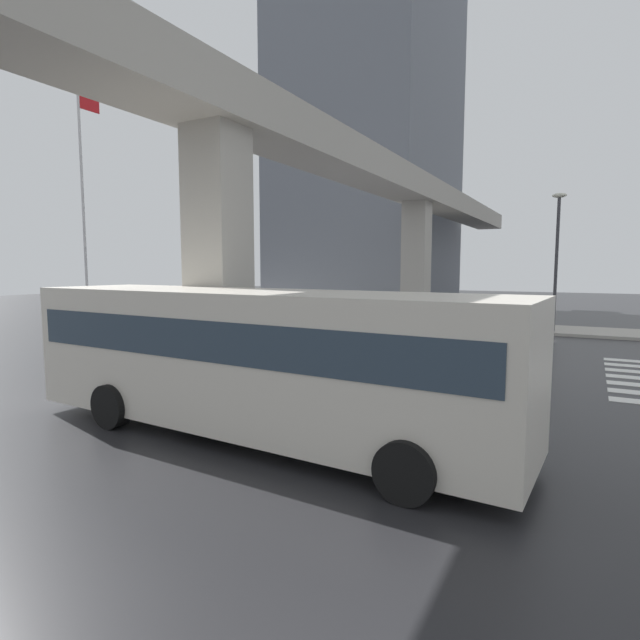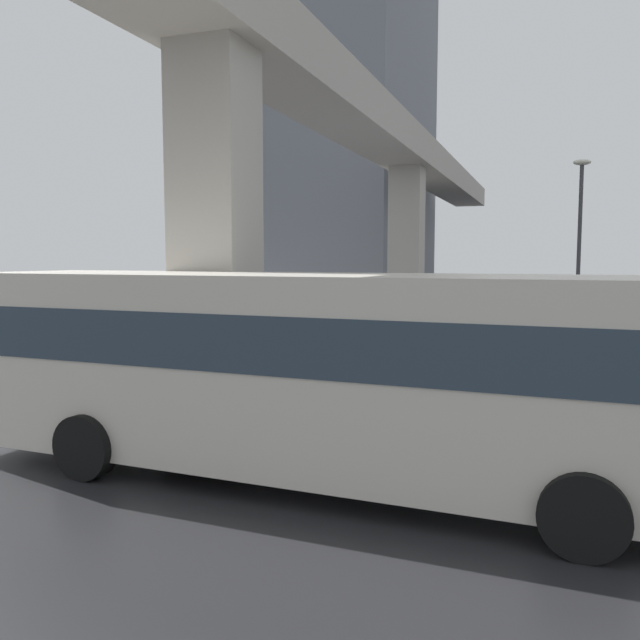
# 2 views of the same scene
# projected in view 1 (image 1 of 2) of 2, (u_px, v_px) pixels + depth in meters

# --- Properties ---
(ground_plane) EXTENTS (120.00, 120.00, 0.00)m
(ground_plane) POSITION_uv_depth(u_px,v_px,m) (447.00, 361.00, 18.61)
(ground_plane) COLOR #232326
(elevated_overpass) EXTENTS (59.88, 2.01, 8.16)m
(elevated_overpass) POSITION_uv_depth(u_px,v_px,m) (353.00, 177.00, 19.71)
(elevated_overpass) COLOR #ADA89E
(elevated_overpass) RESTS_ON ground
(office_building) EXTENTS (15.16, 11.70, 28.93)m
(office_building) POSITION_uv_depth(u_px,v_px,m) (371.00, 133.00, 41.34)
(office_building) COLOR slate
(office_building) RESTS_ON ground
(sidewalk_east) EXTENTS (4.00, 36.00, 0.15)m
(sidewalk_east) POSITION_uv_depth(u_px,v_px,m) (463.00, 325.00, 29.70)
(sidewalk_east) COLOR #ADA89E
(sidewalk_east) RESTS_ON ground
(pickup_truck) EXTENTS (5.21, 2.32, 2.08)m
(pickup_truck) POSITION_uv_depth(u_px,v_px,m) (400.00, 334.00, 18.85)
(pickup_truck) COLOR #A8AAAF
(pickup_truck) RESTS_ON ground
(city_bus) EXTENTS (3.20, 10.92, 2.99)m
(city_bus) POSITION_uv_depth(u_px,v_px,m) (255.00, 353.00, 10.23)
(city_bus) COLOR beige
(city_bus) RESTS_ON ground
(street_lamp_near_corner) EXTENTS (0.44, 0.70, 7.24)m
(street_lamp_near_corner) POSITION_uv_depth(u_px,v_px,m) (557.00, 246.00, 25.87)
(street_lamp_near_corner) COLOR #38383D
(street_lamp_near_corner) RESTS_ON ground
(fire_hydrant) EXTENTS (0.24, 0.24, 0.85)m
(fire_hydrant) POSITION_uv_depth(u_px,v_px,m) (531.00, 326.00, 26.43)
(fire_hydrant) COLOR red
(fire_hydrant) RESTS_ON ground
(flagpole) EXTENTS (1.16, 0.12, 11.50)m
(flagpole) POSITION_uv_depth(u_px,v_px,m) (84.00, 200.00, 23.23)
(flagpole) COLOR silver
(flagpole) RESTS_ON ground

